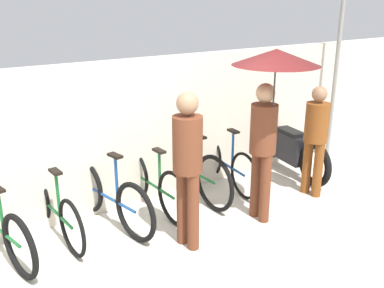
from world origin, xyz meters
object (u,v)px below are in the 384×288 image
object	(u,v)px
parked_bicycle_3	(153,184)
pedestrian_center	(271,91)
parked_bicycle_4	(192,171)
pedestrian_trailing	(316,134)
parked_bicycle_5	(226,163)
motorcycle	(289,149)
parked_bicycle_2	(109,197)
pedestrian_leading	(188,159)
parked_bicycle_1	(54,209)

from	to	relation	value
parked_bicycle_3	pedestrian_center	xyz separation A→B (m)	(0.98, -1.06, 1.29)
parked_bicycle_4	pedestrian_trailing	size ratio (longest dim) A/B	1.12
parked_bicycle_5	parked_bicycle_3	bearing A→B (deg)	100.04
parked_bicycle_5	pedestrian_center	distance (m)	1.74
motorcycle	parked_bicycle_2	bearing A→B (deg)	99.77
parked_bicycle_2	parked_bicycle_5	distance (m)	1.91
parked_bicycle_3	pedestrian_leading	world-z (taller)	pedestrian_leading
parked_bicycle_5	pedestrian_trailing	xyz separation A→B (m)	(0.81, -0.93, 0.54)
parked_bicycle_2	parked_bicycle_3	bearing A→B (deg)	-95.69
parked_bicycle_5	parked_bicycle_4	bearing A→B (deg)	100.88
parked_bicycle_4	motorcycle	size ratio (longest dim) A/B	0.91
parked_bicycle_3	parked_bicycle_2	bearing A→B (deg)	92.70
pedestrian_trailing	parked_bicycle_5	bearing A→B (deg)	-54.86
pedestrian_leading	parked_bicycle_5	bearing A→B (deg)	-150.86
parked_bicycle_2	parked_bicycle_4	xyz separation A→B (m)	(1.27, 0.07, 0.02)
parked_bicycle_2	pedestrian_trailing	distance (m)	2.89
pedestrian_trailing	motorcycle	world-z (taller)	pedestrian_trailing
parked_bicycle_1	parked_bicycle_3	world-z (taller)	parked_bicycle_1
parked_bicycle_4	pedestrian_leading	world-z (taller)	pedestrian_leading
parked_bicycle_1	parked_bicycle_4	world-z (taller)	parked_bicycle_1
parked_bicycle_2	pedestrian_trailing	size ratio (longest dim) A/B	1.11
parked_bicycle_3	parked_bicycle_5	world-z (taller)	parked_bicycle_5
pedestrian_leading	pedestrian_trailing	world-z (taller)	pedestrian_leading
parked_bicycle_4	pedestrian_leading	size ratio (longest dim) A/B	0.99
pedestrian_leading	pedestrian_center	size ratio (longest dim) A/B	0.83
parked_bicycle_3	motorcycle	distance (m)	2.45
parked_bicycle_3	pedestrian_center	world-z (taller)	pedestrian_center
parked_bicycle_3	parked_bicycle_4	bearing A→B (deg)	-89.20
parked_bicycle_1	motorcycle	xyz separation A→B (m)	(3.72, -0.14, 0.03)
parked_bicycle_2	parked_bicycle_5	world-z (taller)	parked_bicycle_5
parked_bicycle_3	pedestrian_trailing	bearing A→B (deg)	-113.88
parked_bicycle_1	pedestrian_leading	xyz separation A→B (m)	(1.15, -1.05, 0.69)
parked_bicycle_5	motorcycle	distance (m)	1.19
parked_bicycle_2	parked_bicycle_5	size ratio (longest dim) A/B	1.08
parked_bicycle_5	pedestrian_leading	distance (m)	1.87
parked_bicycle_3	parked_bicycle_5	size ratio (longest dim) A/B	1.04
parked_bicycle_4	pedestrian_trailing	world-z (taller)	pedestrian_trailing
parked_bicycle_3	motorcycle	bearing A→B (deg)	-93.18
parked_bicycle_4	pedestrian_center	xyz separation A→B (m)	(0.34, -1.08, 1.26)
motorcycle	parked_bicycle_1	bearing A→B (deg)	98.18
parked_bicycle_1	parked_bicycle_5	size ratio (longest dim) A/B	1.03
pedestrian_trailing	parked_bicycle_2	bearing A→B (deg)	-22.63
parked_bicycle_1	pedestrian_center	xyz separation A→B (m)	(2.25, -1.12, 1.31)
parked_bicycle_1	motorcycle	distance (m)	3.72
parked_bicycle_5	pedestrian_trailing	size ratio (longest dim) A/B	1.03
parked_bicycle_2	pedestrian_leading	distance (m)	1.26
parked_bicycle_4	parked_bicycle_5	size ratio (longest dim) A/B	1.09
parked_bicycle_4	parked_bicycle_3	bearing A→B (deg)	91.24
parked_bicycle_4	motorcycle	xyz separation A→B (m)	(1.81, -0.10, -0.01)
pedestrian_trailing	motorcycle	bearing A→B (deg)	-121.09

